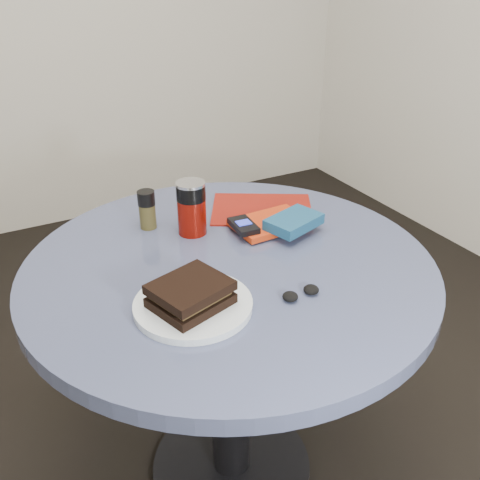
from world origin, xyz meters
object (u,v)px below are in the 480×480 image
novel (294,222)px  mp3_player (243,225)px  plate (193,305)px  red_book (270,223)px  table (230,315)px  pepper_grinder (147,209)px  headphones (301,293)px  magazine (262,209)px  sandwich (191,294)px  soda_can (192,208)px

novel → mp3_player: size_ratio=1.47×
plate → red_book: size_ratio=1.27×
table → plate: (-0.16, -0.14, 0.17)m
table → novel: novel is taller
pepper_grinder → headphones: bearing=-69.2°
plate → pepper_grinder: (0.04, 0.40, 0.05)m
magazine → sandwich: bearing=-107.1°
plate → soda_can: 0.35m
sandwich → red_book: 0.42m
soda_can → red_book: size_ratio=0.73×
sandwich → pepper_grinder: pepper_grinder is taller
table → plate: plate is taller
pepper_grinder → magazine: (0.33, -0.05, -0.05)m
plate → soda_can: bearing=66.3°
table → pepper_grinder: bearing=113.1°
plate → table: bearing=41.2°
red_book → soda_can: bearing=157.5°
table → sandwich: bearing=-138.7°
pepper_grinder → plate: bearing=-96.4°
plate → novel: bearing=26.0°
table → plate: size_ratio=3.97×
red_book → headphones: bearing=-111.8°
pepper_grinder → mp3_player: bearing=-38.5°
plate → sandwich: bearing=-136.1°
soda_can → mp3_player: (0.11, -0.08, -0.04)m
mp3_player → novel: bearing=-24.1°
table → headphones: (0.07, -0.21, 0.17)m
plate → headphones: bearing=-18.1°
magazine → mp3_player: bearing=-107.7°
soda_can → red_book: (0.20, -0.07, -0.06)m
table → headphones: 0.28m
soda_can → pepper_grinder: size_ratio=1.36×
table → mp3_player: (0.09, 0.10, 0.19)m
red_book → table: bearing=-151.9°
pepper_grinder → headphones: (0.18, -0.47, -0.04)m
sandwich → headphones: size_ratio=2.00×
sandwich → novel: bearing=26.5°
sandwich → headphones: (0.23, -0.07, -0.03)m
table → headphones: size_ratio=11.15×
sandwich → soda_can: (0.15, 0.32, 0.03)m
magazine → mp3_player: 0.17m
novel → mp3_player: novel is taller
red_book → novel: 0.07m
mp3_player → pepper_grinder: bearing=141.5°
table → novel: (0.21, 0.04, 0.20)m
soda_can → sandwich: bearing=-114.3°
magazine → headphones: bearing=-79.6°
novel → plate: bearing=-171.6°
soda_can → headphones: 0.40m
headphones → red_book: bearing=70.4°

